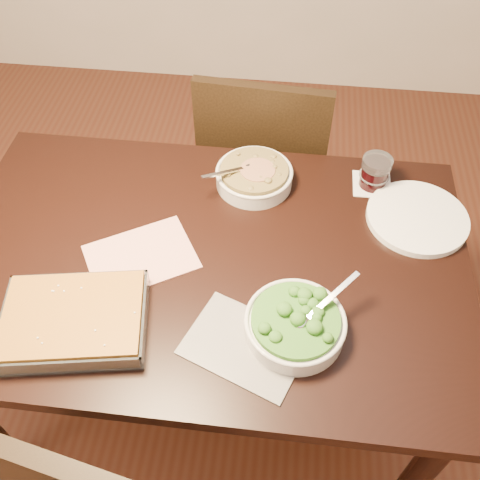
# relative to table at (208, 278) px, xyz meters

# --- Properties ---
(ground) EXTENTS (4.00, 4.00, 0.00)m
(ground) POSITION_rel_table_xyz_m (0.00, 0.00, -0.65)
(ground) COLOR #4B2215
(ground) RESTS_ON ground
(table) EXTENTS (1.40, 0.90, 0.75)m
(table) POSITION_rel_table_xyz_m (0.00, 0.00, 0.00)
(table) COLOR black
(table) RESTS_ON ground
(magazine_a) EXTENTS (0.34, 0.31, 0.01)m
(magazine_a) POSITION_rel_table_xyz_m (-0.17, -0.02, 0.10)
(magazine_a) COLOR #B63A34
(magazine_a) RESTS_ON table
(magazine_b) EXTENTS (0.32, 0.28, 0.00)m
(magazine_b) POSITION_rel_table_xyz_m (0.13, -0.25, 0.10)
(magazine_b) COLOR #222229
(magazine_b) RESTS_ON table
(coaster) EXTENTS (0.11, 0.11, 0.00)m
(coaster) POSITION_rel_table_xyz_m (0.45, 0.33, 0.10)
(coaster) COLOR white
(coaster) RESTS_ON table
(stew_bowl) EXTENTS (0.23, 0.23, 0.09)m
(stew_bowl) POSITION_rel_table_xyz_m (0.10, 0.30, 0.13)
(stew_bowl) COLOR silver
(stew_bowl) RESTS_ON table
(broccoli_bowl) EXTENTS (0.24, 0.24, 0.09)m
(broccoli_bowl) POSITION_rel_table_xyz_m (0.25, -0.20, 0.13)
(broccoli_bowl) COLOR silver
(broccoli_bowl) RESTS_ON table
(baking_dish) EXTENTS (0.38, 0.30, 0.06)m
(baking_dish) POSITION_rel_table_xyz_m (-0.27, -0.25, 0.12)
(baking_dish) COLOR silver
(baking_dish) RESTS_ON table
(wine_tumbler) EXTENTS (0.09, 0.09, 0.10)m
(wine_tumbler) POSITION_rel_table_xyz_m (0.45, 0.33, 0.15)
(wine_tumbler) COLOR black
(wine_tumbler) RESTS_ON coaster
(dinner_plate) EXTENTS (0.28, 0.28, 0.02)m
(dinner_plate) POSITION_rel_table_xyz_m (0.57, 0.20, 0.10)
(dinner_plate) COLOR white
(dinner_plate) RESTS_ON table
(chair_far) EXTENTS (0.48, 0.48, 0.94)m
(chair_far) POSITION_rel_table_xyz_m (0.11, 0.64, -0.13)
(chair_far) COLOR black
(chair_far) RESTS_ON ground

